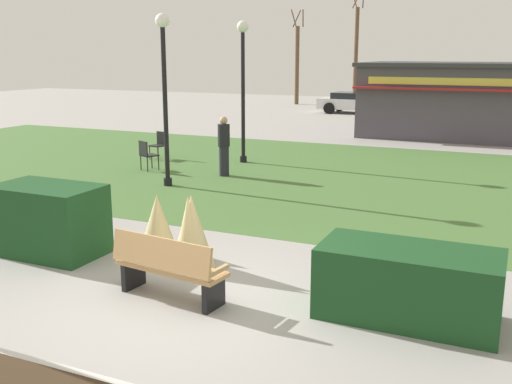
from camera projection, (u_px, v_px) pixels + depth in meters
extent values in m
plane|color=#999691|center=(182.00, 302.00, 8.31)|extent=(80.00, 80.00, 0.00)
cube|color=#446B33|center=(354.00, 179.00, 16.47)|extent=(36.00, 12.00, 0.01)
cube|color=tan|center=(171.00, 268.00, 8.35)|extent=(1.75, 0.70, 0.06)
cube|color=tan|center=(160.00, 253.00, 8.10)|extent=(1.70, 0.35, 0.44)
cube|color=black|center=(134.00, 273.00, 8.77)|extent=(0.14, 0.45, 0.45)
cube|color=black|center=(214.00, 294.00, 8.03)|extent=(0.14, 0.45, 0.45)
cube|color=tan|center=(128.00, 250.00, 8.74)|extent=(0.12, 0.44, 0.06)
cube|color=tan|center=(218.00, 271.00, 7.91)|extent=(0.12, 0.44, 0.06)
cube|color=#19421E|center=(49.00, 220.00, 10.19)|extent=(1.85, 1.10, 1.21)
cube|color=#19421E|center=(408.00, 284.00, 7.70)|extent=(2.30, 1.10, 0.95)
cone|color=#D1BC7F|center=(189.00, 233.00, 9.43)|extent=(0.56, 0.56, 1.22)
cone|color=#D1BC7F|center=(158.00, 223.00, 10.32)|extent=(0.67, 0.67, 1.03)
cone|color=#D1BC7F|center=(192.00, 232.00, 9.51)|extent=(0.75, 0.75, 1.21)
cylinder|color=black|center=(168.00, 182.00, 15.61)|extent=(0.22, 0.22, 0.20)
cylinder|color=black|center=(165.00, 109.00, 15.17)|extent=(0.12, 0.12, 4.04)
sphere|color=white|center=(162.00, 20.00, 14.68)|extent=(0.36, 0.36, 0.36)
cylinder|color=black|center=(243.00, 159.00, 18.97)|extent=(0.22, 0.22, 0.20)
cylinder|color=black|center=(243.00, 99.00, 18.53)|extent=(0.12, 0.12, 4.04)
sphere|color=white|center=(243.00, 27.00, 18.04)|extent=(0.36, 0.36, 0.36)
cylinder|color=#2D4233|center=(434.00, 285.00, 7.90)|extent=(0.52, 0.52, 0.79)
cube|color=#47424C|center=(492.00, 102.00, 24.27)|extent=(10.16, 4.91, 2.88)
cube|color=#333338|center=(495.00, 65.00, 23.93)|extent=(10.46, 5.21, 0.16)
cube|color=maroon|center=(490.00, 90.00, 21.79)|extent=(10.26, 0.36, 0.08)
cube|color=#D8CC4C|center=(491.00, 82.00, 21.87)|extent=(9.14, 0.04, 0.28)
cube|color=black|center=(149.00, 155.00, 17.60)|extent=(0.58, 0.58, 0.04)
cube|color=black|center=(143.00, 149.00, 17.42)|extent=(0.42, 0.22, 0.44)
cylinder|color=black|center=(159.00, 163.00, 17.63)|extent=(0.03, 0.03, 0.45)
cylinder|color=black|center=(152.00, 161.00, 17.91)|extent=(0.03, 0.03, 0.45)
cylinder|color=black|center=(148.00, 164.00, 17.39)|extent=(0.03, 0.03, 0.45)
cylinder|color=black|center=(141.00, 163.00, 17.67)|extent=(0.03, 0.03, 0.45)
cube|color=black|center=(158.00, 146.00, 19.45)|extent=(0.52, 0.52, 0.04)
cube|color=black|center=(162.00, 138.00, 19.55)|extent=(0.44, 0.13, 0.44)
cylinder|color=black|center=(150.00, 153.00, 19.46)|extent=(0.03, 0.03, 0.45)
cylinder|color=black|center=(158.00, 154.00, 19.24)|extent=(0.03, 0.03, 0.45)
cylinder|color=black|center=(158.00, 151.00, 19.76)|extent=(0.03, 0.03, 0.45)
cylinder|color=black|center=(166.00, 152.00, 19.54)|extent=(0.03, 0.03, 0.45)
cylinder|color=#23232D|center=(224.00, 161.00, 16.79)|extent=(0.28, 0.28, 0.85)
cylinder|color=black|center=(224.00, 135.00, 16.62)|extent=(0.34, 0.34, 0.62)
sphere|color=tan|center=(224.00, 120.00, 16.52)|extent=(0.22, 0.22, 0.22)
cube|color=silver|center=(356.00, 104.00, 34.38)|extent=(4.27, 1.97, 0.60)
cube|color=black|center=(354.00, 96.00, 34.35)|extent=(2.37, 1.68, 0.44)
cylinder|color=black|center=(382.00, 107.00, 34.67)|extent=(0.65, 0.25, 0.64)
cylinder|color=black|center=(373.00, 110.00, 33.06)|extent=(0.65, 0.25, 0.64)
cylinder|color=black|center=(339.00, 106.00, 35.80)|extent=(0.65, 0.25, 0.64)
cylinder|color=black|center=(329.00, 108.00, 34.20)|extent=(0.65, 0.25, 0.64)
cube|color=black|center=(448.00, 107.00, 32.33)|extent=(4.24, 1.90, 0.60)
cube|color=black|center=(445.00, 99.00, 32.29)|extent=(2.35, 1.64, 0.44)
cylinder|color=black|center=(474.00, 111.00, 32.72)|extent=(0.65, 0.24, 0.64)
cylinder|color=black|center=(472.00, 114.00, 31.07)|extent=(0.65, 0.24, 0.64)
cylinder|color=black|center=(425.00, 109.00, 33.70)|extent=(0.65, 0.24, 0.64)
cylinder|color=black|center=(421.00, 112.00, 32.05)|extent=(0.65, 0.24, 0.64)
cylinder|color=brown|center=(356.00, 56.00, 40.64)|extent=(0.28, 0.28, 6.45)
cylinder|color=brown|center=(357.00, 0.00, 40.13)|extent=(0.54, 0.36, 1.12)
cylinder|color=brown|center=(297.00, 66.00, 40.18)|extent=(0.28, 0.28, 5.19)
cylinder|color=brown|center=(303.00, 18.00, 39.43)|extent=(0.25, 0.58, 1.12)
cylinder|color=brown|center=(297.00, 19.00, 39.81)|extent=(0.54, 0.36, 1.12)
cylinder|color=brown|center=(294.00, 18.00, 39.27)|extent=(0.54, 0.35, 1.12)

